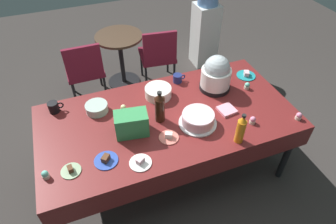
{
  "coord_description": "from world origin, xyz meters",
  "views": [
    {
      "loc": [
        -0.64,
        -1.69,
        2.47
      ],
      "look_at": [
        0.0,
        0.0,
        0.8
      ],
      "focal_mm": 30.99,
      "sensor_mm": 36.0,
      "label": 1
    }
  ],
  "objects_px": {
    "soda_bottle_cola": "(160,107)",
    "glass_salad_bowl": "(97,108)",
    "coffee_mug_black": "(54,107)",
    "dessert_plate_coral": "(169,137)",
    "frosted_layer_cake": "(198,119)",
    "maroon_chair_right": "(158,54)",
    "dessert_plate_sage": "(71,170)",
    "cupcake_lemon": "(45,175)",
    "dessert_plate_white": "(140,162)",
    "cupcake_vanilla": "(123,108)",
    "potluck_table": "(168,121)",
    "round_cafe_table": "(120,51)",
    "cupcake_rose": "(299,116)",
    "soda_bottle_orange_juice": "(241,129)",
    "soda_carton": "(132,124)",
    "ceramic_snack_bowl": "(158,92)",
    "dessert_plate_teal": "(246,75)",
    "cupcake_cocoa": "(253,120)",
    "dessert_plate_cobalt": "(106,160)",
    "maroon_chair_left": "(85,68)",
    "water_cooler": "(205,26)",
    "slow_cooker": "(216,74)",
    "coffee_mug_navy": "(178,78)",
    "cupcake_berry": "(247,86)"
  },
  "relations": [
    {
      "from": "soda_bottle_cola",
      "to": "glass_salad_bowl",
      "type": "bearing_deg",
      "value": 148.25
    },
    {
      "from": "coffee_mug_black",
      "to": "dessert_plate_coral",
      "type": "bearing_deg",
      "value": -38.11
    },
    {
      "from": "frosted_layer_cake",
      "to": "maroon_chair_right",
      "type": "distance_m",
      "value": 1.61
    },
    {
      "from": "dessert_plate_sage",
      "to": "cupcake_lemon",
      "type": "distance_m",
      "value": 0.17
    },
    {
      "from": "dessert_plate_white",
      "to": "cupcake_vanilla",
      "type": "height_order",
      "value": "cupcake_vanilla"
    },
    {
      "from": "potluck_table",
      "to": "frosted_layer_cake",
      "type": "bearing_deg",
      "value": -40.33
    },
    {
      "from": "potluck_table",
      "to": "round_cafe_table",
      "type": "xyz_separation_m",
      "value": [
        -0.05,
        1.62,
        -0.19
      ]
    },
    {
      "from": "frosted_layer_cake",
      "to": "cupcake_rose",
      "type": "height_order",
      "value": "frosted_layer_cake"
    },
    {
      "from": "round_cafe_table",
      "to": "soda_bottle_orange_juice",
      "type": "bearing_deg",
      "value": -77.2
    },
    {
      "from": "soda_bottle_cola",
      "to": "soda_carton",
      "type": "xyz_separation_m",
      "value": [
        -0.26,
        -0.06,
        -0.04
      ]
    },
    {
      "from": "ceramic_snack_bowl",
      "to": "dessert_plate_teal",
      "type": "xyz_separation_m",
      "value": [
        0.94,
        -0.01,
        -0.03
      ]
    },
    {
      "from": "dessert_plate_sage",
      "to": "cupcake_cocoa",
      "type": "bearing_deg",
      "value": -1.42
    },
    {
      "from": "ceramic_snack_bowl",
      "to": "cupcake_vanilla",
      "type": "bearing_deg",
      "value": -166.03
    },
    {
      "from": "dessert_plate_cobalt",
      "to": "ceramic_snack_bowl",
      "type": "bearing_deg",
      "value": 43.3
    },
    {
      "from": "glass_salad_bowl",
      "to": "dessert_plate_sage",
      "type": "xyz_separation_m",
      "value": [
        -0.3,
        -0.57,
        -0.03
      ]
    },
    {
      "from": "frosted_layer_cake",
      "to": "soda_bottle_cola",
      "type": "xyz_separation_m",
      "value": [
        -0.28,
        0.16,
        0.09
      ]
    },
    {
      "from": "dessert_plate_teal",
      "to": "cupcake_cocoa",
      "type": "distance_m",
      "value": 0.68
    },
    {
      "from": "maroon_chair_left",
      "to": "dessert_plate_white",
      "type": "bearing_deg",
      "value": -84.16
    },
    {
      "from": "cupcake_rose",
      "to": "water_cooler",
      "type": "relative_size",
      "value": 0.05
    },
    {
      "from": "maroon_chair_left",
      "to": "cupcake_lemon",
      "type": "bearing_deg",
      "value": -105.76
    },
    {
      "from": "dessert_plate_white",
      "to": "cupcake_cocoa",
      "type": "height_order",
      "value": "cupcake_cocoa"
    },
    {
      "from": "cupcake_vanilla",
      "to": "dessert_plate_coral",
      "type": "bearing_deg",
      "value": -59.51
    },
    {
      "from": "glass_salad_bowl",
      "to": "cupcake_rose",
      "type": "distance_m",
      "value": 1.73
    },
    {
      "from": "cupcake_lemon",
      "to": "maroon_chair_left",
      "type": "bearing_deg",
      "value": 74.24
    },
    {
      "from": "slow_cooker",
      "to": "ceramic_snack_bowl",
      "type": "relative_size",
      "value": 1.43
    },
    {
      "from": "cupcake_cocoa",
      "to": "coffee_mug_navy",
      "type": "xyz_separation_m",
      "value": [
        -0.37,
        0.76,
        0.01
      ]
    },
    {
      "from": "cupcake_rose",
      "to": "cupcake_vanilla",
      "type": "relative_size",
      "value": 1.0
    },
    {
      "from": "soda_bottle_cola",
      "to": "coffee_mug_navy",
      "type": "height_order",
      "value": "soda_bottle_cola"
    },
    {
      "from": "slow_cooker",
      "to": "coffee_mug_navy",
      "type": "bearing_deg",
      "value": 142.99
    },
    {
      "from": "slow_cooker",
      "to": "glass_salad_bowl",
      "type": "distance_m",
      "value": 1.12
    },
    {
      "from": "cupcake_berry",
      "to": "coffee_mug_navy",
      "type": "xyz_separation_m",
      "value": [
        -0.58,
        0.34,
        0.01
      ]
    },
    {
      "from": "ceramic_snack_bowl",
      "to": "cupcake_rose",
      "type": "distance_m",
      "value": 1.24
    },
    {
      "from": "frosted_layer_cake",
      "to": "soda_bottle_orange_juice",
      "type": "bearing_deg",
      "value": -52.41
    },
    {
      "from": "dessert_plate_cobalt",
      "to": "cupcake_vanilla",
      "type": "distance_m",
      "value": 0.55
    },
    {
      "from": "glass_salad_bowl",
      "to": "dessert_plate_coral",
      "type": "relative_size",
      "value": 1.21
    },
    {
      "from": "frosted_layer_cake",
      "to": "cupcake_vanilla",
      "type": "distance_m",
      "value": 0.66
    },
    {
      "from": "frosted_layer_cake",
      "to": "ceramic_snack_bowl",
      "type": "relative_size",
      "value": 1.31
    },
    {
      "from": "dessert_plate_white",
      "to": "frosted_layer_cake",
      "type": "bearing_deg",
      "value": 21.68
    },
    {
      "from": "cupcake_rose",
      "to": "soda_bottle_orange_juice",
      "type": "bearing_deg",
      "value": -176.78
    },
    {
      "from": "glass_salad_bowl",
      "to": "cupcake_lemon",
      "type": "distance_m",
      "value": 0.73
    },
    {
      "from": "glass_salad_bowl",
      "to": "ceramic_snack_bowl",
      "type": "distance_m",
      "value": 0.57
    },
    {
      "from": "dessert_plate_white",
      "to": "cupcake_berry",
      "type": "xyz_separation_m",
      "value": [
        1.21,
        0.49,
        0.02
      ]
    },
    {
      "from": "cupcake_berry",
      "to": "dessert_plate_sage",
      "type": "bearing_deg",
      "value": -167.22
    },
    {
      "from": "potluck_table",
      "to": "ceramic_snack_bowl",
      "type": "relative_size",
      "value": 8.97
    },
    {
      "from": "dessert_plate_cobalt",
      "to": "dessert_plate_white",
      "type": "bearing_deg",
      "value": -25.41
    },
    {
      "from": "dessert_plate_coral",
      "to": "coffee_mug_black",
      "type": "height_order",
      "value": "coffee_mug_black"
    },
    {
      "from": "frosted_layer_cake",
      "to": "dessert_plate_sage",
      "type": "distance_m",
      "value": 1.06
    },
    {
      "from": "frosted_layer_cake",
      "to": "dessert_plate_cobalt",
      "type": "bearing_deg",
      "value": -171.79
    },
    {
      "from": "slow_cooker",
      "to": "soda_bottle_orange_juice",
      "type": "xyz_separation_m",
      "value": [
        -0.13,
        -0.67,
        -0.03
      ]
    },
    {
      "from": "cupcake_lemon",
      "to": "cupcake_berry",
      "type": "height_order",
      "value": "same"
    }
  ]
}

